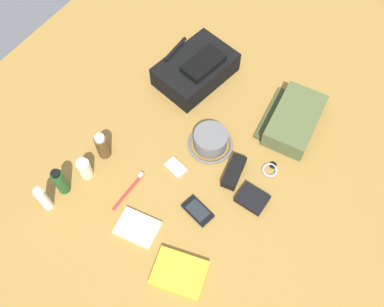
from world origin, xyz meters
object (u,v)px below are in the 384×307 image
(toiletry_pouch, at_px, (294,120))
(media_player, at_px, (176,167))
(cologne_bottle, at_px, (102,146))
(wristwatch, at_px, (270,169))
(lotion_bottle, at_px, (85,168))
(sunglasses_case, at_px, (234,172))
(bucket_hat, at_px, (210,141))
(toothpaste_tube, at_px, (43,199))
(toothbrush, at_px, (130,189))
(notepad, at_px, (138,228))
(shampoo_bottle, at_px, (60,181))
(paperback_novel, at_px, (179,273))
(backpack, at_px, (196,69))
(cell_phone, at_px, (198,211))
(wallet, at_px, (252,199))

(toiletry_pouch, relative_size, media_player, 3.40)
(cologne_bottle, bearing_deg, wristwatch, -62.06)
(lotion_bottle, xyz_separation_m, cologne_bottle, (0.11, 0.00, 0.01))
(lotion_bottle, distance_m, sunglasses_case, 0.57)
(sunglasses_case, bearing_deg, bucket_hat, 57.51)
(toothpaste_tube, relative_size, toothbrush, 0.79)
(toiletry_pouch, height_order, notepad, toiletry_pouch)
(shampoo_bottle, xyz_separation_m, paperback_novel, (-0.02, -0.55, -0.06))
(bucket_hat, xyz_separation_m, toothbrush, (-0.34, 0.14, -0.03))
(cologne_bottle, distance_m, toothbrush, 0.20)
(backpack, height_order, notepad, backpack)
(bucket_hat, distance_m, paperback_novel, 0.53)
(paperback_novel, height_order, sunglasses_case, sunglasses_case)
(shampoo_bottle, relative_size, notepad, 0.95)
(cell_phone, bearing_deg, paperback_novel, -161.49)
(toothpaste_tube, xyz_separation_m, cologne_bottle, (0.29, -0.03, -0.01))
(bucket_hat, xyz_separation_m, cologne_bottle, (-0.27, 0.33, 0.03))
(lotion_bottle, relative_size, paperback_novel, 0.51)
(sunglasses_case, bearing_deg, media_player, 106.96)
(backpack, bearing_deg, sunglasses_case, -128.80)
(bucket_hat, xyz_separation_m, media_player, (-0.17, 0.05, -0.03))
(shampoo_bottle, distance_m, media_player, 0.44)
(shampoo_bottle, bearing_deg, media_player, -43.65)
(toothpaste_tube, bearing_deg, backpack, -7.83)
(cologne_bottle, relative_size, wristwatch, 1.81)
(wallet, bearing_deg, toiletry_pouch, 5.62)
(bucket_hat, relative_size, toothpaste_tube, 1.26)
(cell_phone, height_order, media_player, cell_phone)
(wristwatch, xyz_separation_m, notepad, (-0.48, 0.28, 0.00))
(backpack, bearing_deg, bucket_hat, -136.43)
(backpack, height_order, lotion_bottle, backpack)
(cologne_bottle, height_order, wristwatch, cologne_bottle)
(cologne_bottle, xyz_separation_m, toothbrush, (-0.07, -0.18, -0.05))
(paperback_novel, distance_m, notepad, 0.23)
(cell_phone, bearing_deg, shampoo_bottle, 114.10)
(media_player, bearing_deg, wristwatch, -57.01)
(bucket_hat, height_order, wallet, bucket_hat)
(media_player, distance_m, wristwatch, 0.37)
(lotion_bottle, relative_size, wristwatch, 1.50)
(toothbrush, xyz_separation_m, notepad, (-0.11, -0.12, 0.00))
(lotion_bottle, xyz_separation_m, cell_phone, (0.11, -0.44, -0.04))
(shampoo_bottle, distance_m, cell_phone, 0.52)
(cologne_bottle, relative_size, cell_phone, 1.00)
(bucket_hat, bearing_deg, lotion_bottle, 139.71)
(toiletry_pouch, height_order, sunglasses_case, toiletry_pouch)
(toothpaste_tube, height_order, media_player, toothpaste_tube)
(notepad, bearing_deg, media_player, -3.96)
(shampoo_bottle, bearing_deg, wristwatch, -49.80)
(bucket_hat, distance_m, notepad, 0.45)
(cologne_bottle, relative_size, sunglasses_case, 0.92)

